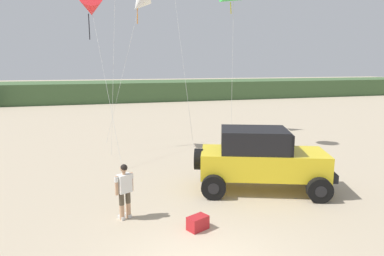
% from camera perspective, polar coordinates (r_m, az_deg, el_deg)
% --- Properties ---
extents(dune_ridge, '(90.00, 9.54, 2.37)m').
position_cam_1_polar(dune_ridge, '(47.05, -8.93, 6.16)').
color(dune_ridge, '#426038').
rests_on(dune_ridge, ground_plane).
extents(jeep, '(4.99, 3.77, 2.26)m').
position_cam_1_polar(jeep, '(12.68, 11.34, -4.87)').
color(jeep, yellow).
rests_on(jeep, ground_plane).
extents(person_watching, '(0.57, 0.43, 1.67)m').
position_cam_1_polar(person_watching, '(10.42, -11.11, -9.75)').
color(person_watching, tan).
rests_on(person_watching, ground_plane).
extents(cooler_box, '(0.66, 0.56, 0.38)m').
position_cam_1_polar(cooler_box, '(9.88, 0.97, -15.39)').
color(cooler_box, '#B21E23').
rests_on(cooler_box, ground_plane).
extents(kite_green_box, '(1.71, 5.41, 8.33)m').
position_cam_1_polar(kite_green_box, '(19.33, -16.31, 18.66)').
color(kite_green_box, red).
rests_on(kite_green_box, ground_plane).
extents(kite_black_sled, '(3.11, 2.29, 8.88)m').
position_cam_1_polar(kite_black_sled, '(22.40, -8.67, 19.63)').
color(kite_black_sled, white).
rests_on(kite_black_sled, ground_plane).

